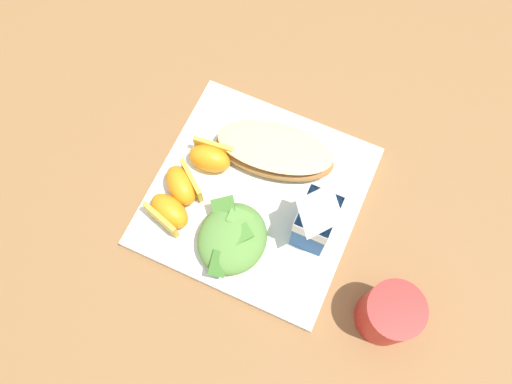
{
  "coord_description": "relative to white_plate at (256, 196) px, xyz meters",
  "views": [
    {
      "loc": [
        0.22,
        0.1,
        0.68
      ],
      "look_at": [
        0.0,
        0.0,
        0.03
      ],
      "focal_mm": 35.89,
      "sensor_mm": 36.0,
      "label": 1
    }
  ],
  "objects": [
    {
      "name": "white_plate",
      "position": [
        0.0,
        0.0,
        0.0
      ],
      "size": [
        0.28,
        0.28,
        0.02
      ],
      "primitive_type": "cube",
      "color": "white",
      "rests_on": "ground"
    },
    {
      "name": "green_salad_pile",
      "position": [
        0.08,
        -0.0,
        0.03
      ],
      "size": [
        0.11,
        0.09,
        0.05
      ],
      "color": "#5B8E3D",
      "rests_on": "white_plate"
    },
    {
      "name": "orange_wedge_middle",
      "position": [
        0.04,
        -0.09,
        0.03
      ],
      "size": [
        0.07,
        0.07,
        0.04
      ],
      "color": "orange",
      "rests_on": "white_plate"
    },
    {
      "name": "orange_wedge_front",
      "position": [
        -0.02,
        -0.08,
        0.03
      ],
      "size": [
        0.04,
        0.06,
        0.04
      ],
      "color": "orange",
      "rests_on": "white_plate"
    },
    {
      "name": "milk_carton",
      "position": [
        0.02,
        0.09,
        0.07
      ],
      "size": [
        0.06,
        0.05,
        0.11
      ],
      "color": "#23569E",
      "rests_on": "white_plate"
    },
    {
      "name": "drinking_red_cup",
      "position": [
        0.08,
        0.22,
        0.03
      ],
      "size": [
        0.07,
        0.07,
        0.09
      ],
      "primitive_type": "cylinder",
      "color": "red",
      "rests_on": "ground"
    },
    {
      "name": "ground",
      "position": [
        0.0,
        0.0,
        -0.01
      ],
      "size": [
        3.0,
        3.0,
        0.0
      ],
      "primitive_type": "plane",
      "color": "olive"
    },
    {
      "name": "cheesy_pizza_bread",
      "position": [
        -0.06,
        -0.0,
        0.03
      ],
      "size": [
        0.11,
        0.18,
        0.04
      ],
      "color": "#A87038",
      "rests_on": "white_plate"
    },
    {
      "name": "orange_wedge_rear",
      "position": [
        0.08,
        -0.09,
        0.03
      ],
      "size": [
        0.05,
        0.07,
        0.04
      ],
      "color": "orange",
      "rests_on": "white_plate"
    }
  ]
}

